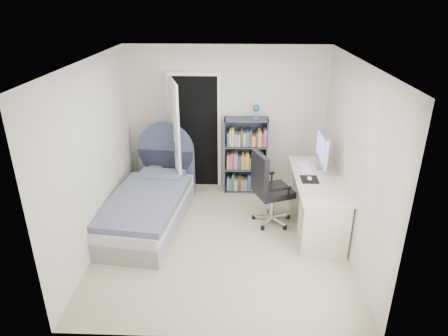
{
  "coord_description": "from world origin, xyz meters",
  "views": [
    {
      "loc": [
        0.21,
        -4.84,
        3.23
      ],
      "look_at": [
        0.02,
        0.13,
        1.06
      ],
      "focal_mm": 32.0,
      "sensor_mm": 36.0,
      "label": 1
    }
  ],
  "objects_px": {
    "bed": "(149,205)",
    "office_chair": "(268,186)",
    "nightstand": "(163,168)",
    "bookcase": "(246,158)",
    "desk": "(316,200)",
    "floor_lamp": "(175,162)"
  },
  "relations": [
    {
      "from": "bookcase",
      "to": "desk",
      "type": "height_order",
      "value": "bookcase"
    },
    {
      "from": "nightstand",
      "to": "office_chair",
      "type": "relative_size",
      "value": 0.54
    },
    {
      "from": "bed",
      "to": "bookcase",
      "type": "bearing_deg",
      "value": 38.22
    },
    {
      "from": "desk",
      "to": "office_chair",
      "type": "height_order",
      "value": "desk"
    },
    {
      "from": "nightstand",
      "to": "bookcase",
      "type": "height_order",
      "value": "bookcase"
    },
    {
      "from": "bed",
      "to": "office_chair",
      "type": "xyz_separation_m",
      "value": [
        1.78,
        0.03,
        0.34
      ]
    },
    {
      "from": "nightstand",
      "to": "floor_lamp",
      "type": "relative_size",
      "value": 0.46
    },
    {
      "from": "bed",
      "to": "office_chair",
      "type": "bearing_deg",
      "value": 1.01
    },
    {
      "from": "bookcase",
      "to": "office_chair",
      "type": "height_order",
      "value": "bookcase"
    },
    {
      "from": "nightstand",
      "to": "desk",
      "type": "height_order",
      "value": "desk"
    },
    {
      "from": "floor_lamp",
      "to": "bed",
      "type": "bearing_deg",
      "value": -102.66
    },
    {
      "from": "desk",
      "to": "nightstand",
      "type": "bearing_deg",
      "value": 154.37
    },
    {
      "from": "bed",
      "to": "bookcase",
      "type": "xyz_separation_m",
      "value": [
        1.47,
        1.16,
        0.32
      ]
    },
    {
      "from": "floor_lamp",
      "to": "desk",
      "type": "height_order",
      "value": "desk"
    },
    {
      "from": "bed",
      "to": "floor_lamp",
      "type": "distance_m",
      "value": 1.15
    },
    {
      "from": "bed",
      "to": "desk",
      "type": "relative_size",
      "value": 1.33
    },
    {
      "from": "bookcase",
      "to": "desk",
      "type": "xyz_separation_m",
      "value": [
        1.02,
        -1.21,
        -0.17
      ]
    },
    {
      "from": "floor_lamp",
      "to": "desk",
      "type": "distance_m",
      "value": 2.52
    },
    {
      "from": "floor_lamp",
      "to": "office_chair",
      "type": "xyz_separation_m",
      "value": [
        1.54,
        -1.06,
        0.09
      ]
    },
    {
      "from": "nightstand",
      "to": "bookcase",
      "type": "xyz_separation_m",
      "value": [
        1.47,
        0.02,
        0.21
      ]
    },
    {
      "from": "bed",
      "to": "office_chair",
      "type": "distance_m",
      "value": 1.82
    },
    {
      "from": "bookcase",
      "to": "office_chair",
      "type": "bearing_deg",
      "value": -74.61
    }
  ]
}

